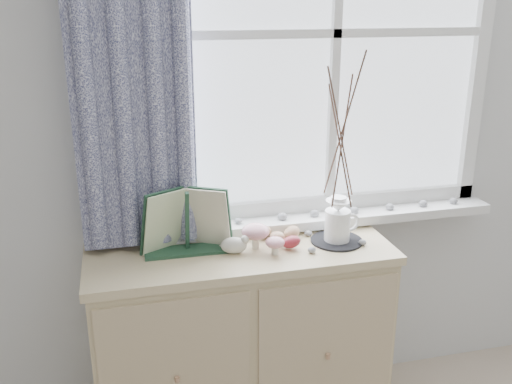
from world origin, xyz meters
TOP-DOWN VIEW (x-y plane):
  - sideboard at (-0.15, 1.75)m, footprint 1.20×0.45m
  - botanical_book at (-0.35, 1.75)m, footprint 0.39×0.14m
  - toadstool_cluster at (-0.08, 1.73)m, footprint 0.15×0.16m
  - wooden_eggs at (0.02, 1.78)m, footprint 0.17×0.18m
  - songbird_figurine at (-0.18, 1.73)m, footprint 0.15×0.09m
  - crocheted_doily at (0.24, 1.73)m, footprint 0.21×0.21m
  - twig_pitcher at (0.24, 1.73)m, footprint 0.30×0.30m
  - sideboard_pebbles at (0.20, 1.71)m, footprint 0.25×0.19m

SIDE VIEW (x-z plane):
  - sideboard at x=-0.15m, z-range 0.00..0.85m
  - crocheted_doily at x=0.24m, z-range 0.85..0.86m
  - sideboard_pebbles at x=0.20m, z-range 0.85..0.87m
  - wooden_eggs at x=0.02m, z-range 0.84..0.92m
  - songbird_figurine at x=-0.18m, z-range 0.85..0.92m
  - toadstool_cluster at x=-0.08m, z-range 0.86..0.96m
  - botanical_book at x=-0.35m, z-range 0.85..1.12m
  - twig_pitcher at x=0.24m, z-range 0.91..1.68m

